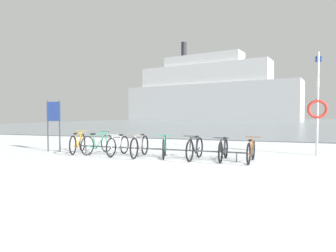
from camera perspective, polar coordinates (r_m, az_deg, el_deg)
The scene contains 13 objects.
ground at distance 60.61m, azimuth 16.02°, elevation 0.65°, with size 80.00×132.00×0.08m.
bike_rack at distance 9.91m, azimuth -2.81°, elevation -4.53°, with size 6.13×0.32×0.31m.
bicycle_0 at distance 11.50m, azimuth -17.22°, elevation -3.23°, with size 0.65×1.72×0.81m.
bicycle_1 at distance 11.11m, azimuth -13.61°, elevation -3.37°, with size 0.46×1.77×0.81m.
bicycle_2 at distance 10.48m, azimuth -9.74°, elevation -3.77°, with size 0.46×1.63×0.77m.
bicycle_3 at distance 10.00m, azimuth -5.55°, elevation -3.93°, with size 0.46×1.76×0.82m.
bicycle_4 at distance 9.81m, azimuth -0.72°, elevation -4.13°, with size 0.60×1.62×0.78m.
bicycle_5 at distance 9.37m, azimuth 5.28°, elevation -4.40°, with size 0.46×1.69×0.79m.
bicycle_6 at distance 9.29m, azimuth 10.77°, elevation -4.57°, with size 0.46×1.75×0.76m.
bicycle_7 at distance 9.16m, azimuth 15.92°, elevation -4.74°, with size 0.46×1.65×0.75m.
info_sign at distance 12.21m, azimuth -21.46°, elevation 1.66°, with size 0.55×0.14×2.00m.
rescue_post at distance 11.54m, azimuth 27.19°, elevation 3.53°, with size 0.67×0.10×3.64m.
ferry_ship at distance 81.09m, azimuth 7.39°, elevation 6.35°, with size 48.57×18.77×22.19m.
Camera 1 is at (2.41, -6.65, 1.42)m, focal length 31.18 mm.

